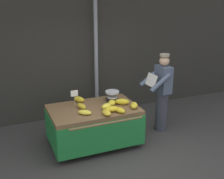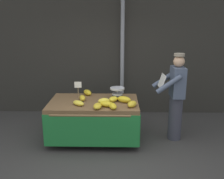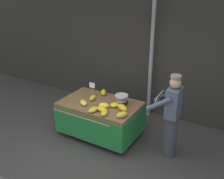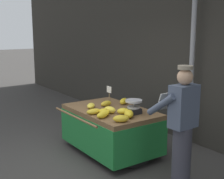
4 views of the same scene
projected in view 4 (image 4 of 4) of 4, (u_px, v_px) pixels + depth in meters
ground_plane at (63, 174)px, 4.76m from camera, size 60.00×60.00×0.00m
back_wall at (193, 29)px, 5.90m from camera, size 16.00×0.24×4.36m
street_pole at (192, 67)px, 5.64m from camera, size 0.09×0.09×3.01m
banana_cart at (111, 121)px, 5.49m from camera, size 1.72×1.28×0.80m
weighing_scale at (134, 107)px, 5.15m from camera, size 0.28×0.28×0.23m
price_sign at (109, 91)px, 5.77m from camera, size 0.14×0.01×0.34m
banana_bunch_0 at (121, 119)px, 4.69m from camera, size 0.23×0.28×0.11m
banana_bunch_1 at (110, 110)px, 5.18m from camera, size 0.25×0.20×0.12m
banana_bunch_2 at (129, 114)px, 4.94m from camera, size 0.32×0.27×0.12m
banana_bunch_3 at (102, 115)px, 4.90m from camera, size 0.19×0.27×0.10m
banana_bunch_4 at (106, 104)px, 5.65m from camera, size 0.17×0.27×0.10m
banana_bunch_5 at (104, 112)px, 5.06m from camera, size 0.28×0.21×0.11m
banana_bunch_6 at (91, 106)px, 5.51m from camera, size 0.28×0.26×0.09m
banana_bunch_7 at (123, 111)px, 5.13m from camera, size 0.23×0.25×0.10m
banana_bunch_8 at (94, 111)px, 5.12m from camera, size 0.16×0.27×0.09m
banana_bunch_9 at (124, 101)px, 5.80m from camera, size 0.24×0.28×0.11m
vendor_person at (182, 127)px, 4.20m from camera, size 0.59×0.53×1.71m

